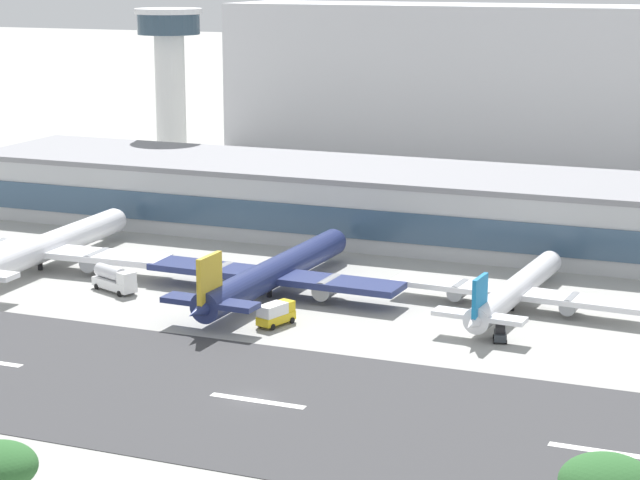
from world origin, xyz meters
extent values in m
plane|color=#9E9E99|center=(0.00, 0.00, 0.00)|extent=(1400.00, 1400.00, 0.00)
cube|color=#38383A|center=(0.00, -0.47, 0.04)|extent=(800.00, 39.18, 0.08)
cube|color=white|center=(1.05, -0.47, 0.09)|extent=(12.00, 1.20, 0.01)
cube|color=white|center=(41.20, -0.47, 0.09)|extent=(12.00, 1.20, 0.01)
cube|color=#B7BABC|center=(-18.94, 88.16, 5.91)|extent=(153.71, 29.89, 11.83)
cube|color=#38516B|center=(-18.94, 73.06, 5.32)|extent=(149.10, 0.30, 5.32)
cube|color=gray|center=(-18.94, 88.16, 12.33)|extent=(155.24, 30.19, 1.00)
cylinder|color=silver|center=(-75.16, 117.50, 17.33)|extent=(6.71, 6.71, 34.66)
cylinder|color=#2D4251|center=(-75.16, 117.50, 36.89)|extent=(13.90, 13.90, 4.47)
cylinder|color=silver|center=(-75.16, 117.50, 39.73)|extent=(15.01, 15.01, 1.20)
cube|color=#BCBCC1|center=(-18.72, 190.69, 19.80)|extent=(144.27, 31.12, 39.59)
cylinder|color=white|center=(-58.87, 44.41, 3.51)|extent=(5.84, 45.40, 4.53)
sphere|color=white|center=(-59.53, 67.04, 3.51)|extent=(4.30, 4.30, 4.30)
cube|color=white|center=(-58.84, 43.50, 3.06)|extent=(44.98, 8.09, 1.00)
cylinder|color=gray|center=(-48.77, 43.79, 2.26)|extent=(3.13, 6.42, 2.94)
cylinder|color=black|center=(-58.80, 42.14, 0.62)|extent=(0.82, 0.82, 1.25)
cylinder|color=navy|center=(-16.31, 43.57, 3.48)|extent=(6.19, 45.08, 4.49)
sphere|color=navy|center=(-15.46, 66.03, 3.48)|extent=(4.27, 4.27, 4.27)
cone|color=navy|center=(-17.15, 21.12, 3.48)|extent=(4.35, 8.24, 4.04)
cube|color=navy|center=(-16.34, 42.68, 3.03)|extent=(41.73, 8.30, 0.99)
cylinder|color=gray|center=(-7.01, 42.32, 2.25)|extent=(3.16, 6.40, 2.92)
cylinder|color=gray|center=(-25.67, 43.03, 2.25)|extent=(3.16, 6.40, 2.92)
cube|color=navy|center=(-17.09, 22.91, 3.93)|extent=(14.24, 4.24, 0.79)
cube|color=gold|center=(-17.09, 22.91, 7.08)|extent=(0.95, 6.09, 7.19)
cylinder|color=black|center=(-16.39, 41.33, 0.62)|extent=(0.81, 0.81, 1.24)
cylinder|color=silver|center=(20.04, 49.68, 2.88)|extent=(6.29, 37.27, 3.71)
sphere|color=silver|center=(21.33, 68.19, 2.88)|extent=(3.53, 3.53, 3.53)
cone|color=silver|center=(18.74, 31.17, 2.88)|extent=(3.80, 6.90, 3.34)
cube|color=silver|center=(19.98, 48.94, 2.50)|extent=(38.21, 8.20, 0.82)
cylinder|color=gray|center=(28.50, 48.35, 1.86)|extent=(2.77, 5.35, 2.41)
cylinder|color=gray|center=(11.47, 49.54, 1.86)|extent=(2.77, 5.35, 2.41)
cube|color=silver|center=(18.85, 32.66, 3.25)|extent=(13.07, 3.95, 0.65)
cube|color=#1975B2|center=(18.85, 32.66, 5.84)|extent=(0.94, 5.04, 5.94)
cylinder|color=black|center=(19.91, 47.83, 0.51)|extent=(0.67, 0.67, 1.02)
cube|color=#2D3338|center=(21.80, 32.72, 0.80)|extent=(2.37, 3.50, 1.00)
cube|color=black|center=(21.80, 32.72, 1.75)|extent=(1.73, 2.19, 0.90)
cylinder|color=black|center=(22.28, 34.01, 0.30)|extent=(0.43, 0.65, 0.60)
cylinder|color=black|center=(20.73, 33.60, 0.30)|extent=(0.43, 0.65, 0.60)
cylinder|color=black|center=(22.86, 31.85, 0.30)|extent=(0.43, 0.65, 0.60)
cylinder|color=black|center=(21.31, 31.43, 0.30)|extent=(0.43, 0.65, 0.60)
cube|color=gold|center=(-9.37, 28.12, 1.05)|extent=(4.02, 6.44, 1.20)
cube|color=silver|center=(-9.58, 27.43, 2.45)|extent=(3.45, 4.80, 1.60)
cube|color=gold|center=(-8.75, 30.19, 2.40)|extent=(2.60, 2.24, 1.50)
cylinder|color=black|center=(-7.62, 29.79, 0.45)|extent=(0.53, 0.94, 0.90)
cylinder|color=black|center=(-9.92, 30.47, 0.45)|extent=(0.53, 0.94, 0.90)
cylinder|color=black|center=(-8.83, 25.76, 0.45)|extent=(0.53, 0.94, 0.90)
cylinder|color=black|center=(-11.13, 26.45, 0.45)|extent=(0.53, 0.94, 0.90)
cube|color=white|center=(-40.15, 35.15, 1.15)|extent=(8.85, 5.64, 1.40)
cylinder|color=silver|center=(-41.10, 35.54, 2.90)|extent=(6.14, 4.14, 2.10)
cube|color=white|center=(-37.17, 33.92, 2.75)|extent=(2.80, 2.99, 1.80)
cylinder|color=black|center=(-37.90, 32.82, 0.45)|extent=(0.94, 0.60, 0.90)
cylinder|color=black|center=(-36.91, 35.22, 0.45)|extent=(0.94, 0.60, 0.90)
cylinder|color=black|center=(-43.40, 35.08, 0.45)|extent=(0.94, 0.60, 0.90)
cylinder|color=black|center=(-42.41, 37.49, 0.45)|extent=(0.94, 0.60, 0.90)
camera|label=1|loc=(57.53, -120.49, 49.84)|focal=67.45mm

